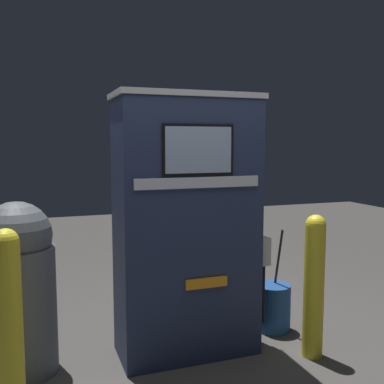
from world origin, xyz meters
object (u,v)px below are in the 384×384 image
(gas_pump, at_px, (187,226))
(squeegee_bucket, at_px, (273,307))
(safety_bollard, at_px, (314,283))
(trash_bin, at_px, (18,287))
(safety_bollard_far, at_px, (9,321))

(gas_pump, bearing_deg, squeegee_bucket, 8.43)
(safety_bollard, xyz_separation_m, squeegee_bucket, (-0.04, 0.51, -0.36))
(gas_pump, xyz_separation_m, squeegee_bucket, (0.81, 0.12, -0.77))
(safety_bollard, relative_size, trash_bin, 0.89)
(safety_bollard, height_order, safety_bollard_far, safety_bollard_far)
(squeegee_bucket, bearing_deg, safety_bollard, -85.85)
(trash_bin, relative_size, squeegee_bucket, 1.37)
(gas_pump, distance_m, safety_bollard, 1.02)
(trash_bin, bearing_deg, safety_bollard_far, -94.17)
(safety_bollard_far, relative_size, squeegee_bucket, 1.28)
(trash_bin, bearing_deg, safety_bollard, -13.22)
(safety_bollard, relative_size, safety_bollard_far, 0.96)
(gas_pump, xyz_separation_m, trash_bin, (-1.18, 0.09, -0.36))
(safety_bollard_far, bearing_deg, trash_bin, 85.83)
(trash_bin, xyz_separation_m, squeegee_bucket, (2.00, 0.03, -0.41))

